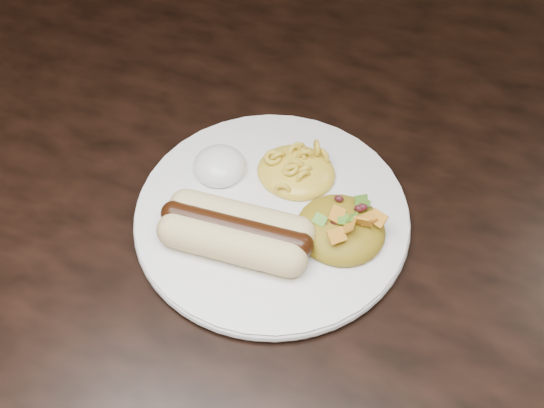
% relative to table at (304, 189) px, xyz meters
% --- Properties ---
extents(floor, '(4.00, 4.00, 0.00)m').
position_rel_table_xyz_m(floor, '(0.00, 0.00, -0.66)').
color(floor, brown).
rests_on(floor, ground).
extents(table, '(1.60, 0.90, 0.75)m').
position_rel_table_xyz_m(table, '(0.00, 0.00, 0.00)').
color(table, black).
rests_on(table, floor).
extents(plate, '(0.29, 0.29, 0.01)m').
position_rel_table_xyz_m(plate, '(0.01, -0.12, 0.10)').
color(plate, white).
rests_on(plate, table).
extents(hotdog, '(0.12, 0.07, 0.03)m').
position_rel_table_xyz_m(hotdog, '(-0.01, -0.16, 0.12)').
color(hotdog, '#EAD98F').
rests_on(hotdog, plate).
extents(mac_and_cheese, '(0.09, 0.08, 0.03)m').
position_rel_table_xyz_m(mac_and_cheese, '(0.01, -0.07, 0.12)').
color(mac_and_cheese, '#F6D24A').
rests_on(mac_and_cheese, plate).
extents(sour_cream, '(0.07, 0.07, 0.03)m').
position_rel_table_xyz_m(sour_cream, '(-0.06, -0.09, 0.12)').
color(sour_cream, white).
rests_on(sour_cream, plate).
extents(taco_salad, '(0.08, 0.08, 0.04)m').
position_rel_table_xyz_m(taco_salad, '(0.07, -0.12, 0.12)').
color(taco_salad, '#C7810E').
rests_on(taco_salad, plate).
extents(fork, '(0.07, 0.13, 0.00)m').
position_rel_table_xyz_m(fork, '(-0.10, -0.12, 0.09)').
color(fork, white).
rests_on(fork, table).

